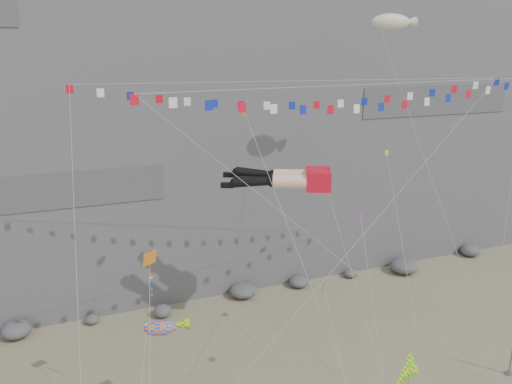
# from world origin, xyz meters

# --- Properties ---
(cliff) EXTENTS (80.00, 28.00, 50.00)m
(cliff) POSITION_xyz_m (0.00, 32.00, 25.00)
(cliff) COLOR slate
(cliff) RESTS_ON ground
(talus_boulders) EXTENTS (60.00, 3.00, 1.20)m
(talus_boulders) POSITION_xyz_m (0.00, 17.00, 0.60)
(talus_boulders) COLOR #59595E
(talus_boulders) RESTS_ON ground
(anchor_pole_right) EXTENTS (0.12, 0.12, 3.64)m
(anchor_pole_right) POSITION_xyz_m (14.45, -1.36, 1.82)
(anchor_pole_right) COLOR slate
(anchor_pole_right) RESTS_ON ground
(legs_kite) EXTENTS (8.21, 18.47, 20.13)m
(legs_kite) POSITION_xyz_m (0.60, 8.31, 13.93)
(legs_kite) COLOR red
(legs_kite) RESTS_ON ground
(flag_banner_upper) EXTENTS (32.25, 14.23, 29.57)m
(flag_banner_upper) POSITION_xyz_m (1.31, 7.35, 21.05)
(flag_banner_upper) COLOR red
(flag_banner_upper) RESTS_ON ground
(flag_banner_lower) EXTENTS (29.74, 5.83, 23.59)m
(flag_banner_lower) POSITION_xyz_m (3.78, 2.99, 21.04)
(flag_banner_lower) COLOR red
(flag_banner_lower) RESTS_ON ground
(harlequin_kite) EXTENTS (2.97, 8.82, 13.83)m
(harlequin_kite) POSITION_xyz_m (-10.58, 3.25, 11.29)
(harlequin_kite) COLOR red
(harlequin_kite) RESTS_ON ground
(fish_windsock) EXTENTS (5.18, 7.55, 10.35)m
(fish_windsock) POSITION_xyz_m (-10.34, 2.31, 7.12)
(fish_windsock) COLOR #FC650C
(fish_windsock) RESTS_ON ground
(delta_kite) EXTENTS (2.63, 4.10, 7.39)m
(delta_kite) POSITION_xyz_m (2.47, -4.74, 5.61)
(delta_kite) COLOR yellow
(delta_kite) RESTS_ON ground
(blimp_windsock) EXTENTS (5.49, 12.93, 27.99)m
(blimp_windsock) POSITION_xyz_m (9.46, 9.39, 25.11)
(blimp_windsock) COLOR beige
(blimp_windsock) RESTS_ON ground
(small_kite_a) EXTENTS (4.12, 14.49, 23.91)m
(small_kite_a) POSITION_xyz_m (-3.33, 6.50, 18.95)
(small_kite_a) COLOR #DA5A12
(small_kite_a) RESTS_ON ground
(small_kite_b) EXTENTS (4.26, 11.32, 16.05)m
(small_kite_b) POSITION_xyz_m (4.96, 4.92, 11.24)
(small_kite_b) COLOR #AD21C3
(small_kite_b) RESTS_ON ground
(small_kite_c) EXTENTS (2.13, 9.56, 12.36)m
(small_kite_c) POSITION_xyz_m (0.06, 1.23, 8.42)
(small_kite_c) COLOR #1FA218
(small_kite_c) RESTS_ON ground
(small_kite_d) EXTENTS (6.61, 16.29, 22.56)m
(small_kite_d) POSITION_xyz_m (9.64, 8.73, 14.56)
(small_kite_d) COLOR yellow
(small_kite_d) RESTS_ON ground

